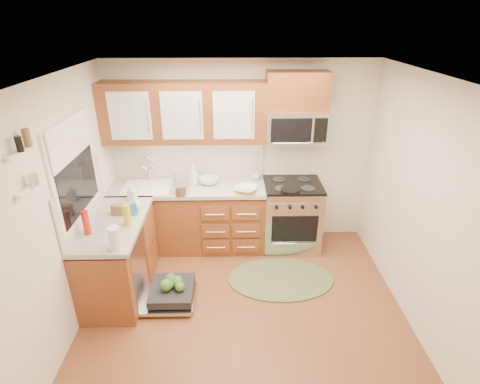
{
  "coord_description": "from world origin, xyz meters",
  "views": [
    {
      "loc": [
        -0.12,
        -3.07,
        2.98
      ],
      "look_at": [
        -0.04,
        0.85,
        1.11
      ],
      "focal_mm": 28.0,
      "sensor_mm": 36.0,
      "label": 1
    }
  ],
  "objects_px": {
    "microwave": "(295,126)",
    "bowl_a": "(246,190)",
    "rug": "(281,279)",
    "stock_pot": "(181,189)",
    "cutting_board": "(245,192)",
    "cup": "(256,176)",
    "upper_cabinets": "(184,112)",
    "range": "(291,215)",
    "sink": "(148,196)",
    "dishwasher": "(169,293)",
    "skillet": "(290,191)",
    "bowl_b": "(209,181)",
    "paper_towel_roll": "(115,239)"
  },
  "relations": [
    {
      "from": "microwave",
      "to": "dishwasher",
      "type": "relative_size",
      "value": 1.09
    },
    {
      "from": "sink",
      "to": "upper_cabinets",
      "type": "bearing_deg",
      "value": 16.45
    },
    {
      "from": "microwave",
      "to": "bowl_a",
      "type": "bearing_deg",
      "value": -154.74
    },
    {
      "from": "paper_towel_roll",
      "to": "microwave",
      "type": "bearing_deg",
      "value": 39.13
    },
    {
      "from": "dishwasher",
      "to": "cutting_board",
      "type": "bearing_deg",
      "value": 45.92
    },
    {
      "from": "range",
      "to": "microwave",
      "type": "distance_m",
      "value": 1.23
    },
    {
      "from": "bowl_b",
      "to": "cup",
      "type": "relative_size",
      "value": 2.19
    },
    {
      "from": "upper_cabinets",
      "to": "cutting_board",
      "type": "height_order",
      "value": "upper_cabinets"
    },
    {
      "from": "rug",
      "to": "stock_pot",
      "type": "xyz_separation_m",
      "value": [
        -1.23,
        0.57,
        0.98
      ]
    },
    {
      "from": "rug",
      "to": "stock_pot",
      "type": "distance_m",
      "value": 1.68
    },
    {
      "from": "range",
      "to": "paper_towel_roll",
      "type": "bearing_deg",
      "value": -143.08
    },
    {
      "from": "microwave",
      "to": "paper_towel_roll",
      "type": "distance_m",
      "value": 2.57
    },
    {
      "from": "upper_cabinets",
      "to": "microwave",
      "type": "bearing_deg",
      "value": -1.02
    },
    {
      "from": "stock_pot",
      "to": "cutting_board",
      "type": "relative_size",
      "value": 0.85
    },
    {
      "from": "paper_towel_roll",
      "to": "skillet",
      "type": "bearing_deg",
      "value": 32.94
    },
    {
      "from": "upper_cabinets",
      "to": "bowl_b",
      "type": "bearing_deg",
      "value": -11.13
    },
    {
      "from": "rug",
      "to": "bowl_a",
      "type": "distance_m",
      "value": 1.2
    },
    {
      "from": "range",
      "to": "bowl_a",
      "type": "relative_size",
      "value": 3.46
    },
    {
      "from": "stock_pot",
      "to": "range",
      "type": "bearing_deg",
      "value": 8.24
    },
    {
      "from": "range",
      "to": "bowl_a",
      "type": "bearing_deg",
      "value": -164.19
    },
    {
      "from": "microwave",
      "to": "paper_towel_roll",
      "type": "relative_size",
      "value": 3.13
    },
    {
      "from": "range",
      "to": "dishwasher",
      "type": "bearing_deg",
      "value": -143.73
    },
    {
      "from": "upper_cabinets",
      "to": "paper_towel_roll",
      "type": "relative_size",
      "value": 8.44
    },
    {
      "from": "rug",
      "to": "cup",
      "type": "distance_m",
      "value": 1.41
    },
    {
      "from": "dishwasher",
      "to": "skillet",
      "type": "bearing_deg",
      "value": 31.04
    },
    {
      "from": "upper_cabinets",
      "to": "sink",
      "type": "height_order",
      "value": "upper_cabinets"
    },
    {
      "from": "microwave",
      "to": "skillet",
      "type": "relative_size",
      "value": 3.2
    },
    {
      "from": "upper_cabinets",
      "to": "cup",
      "type": "height_order",
      "value": "upper_cabinets"
    },
    {
      "from": "skillet",
      "to": "microwave",
      "type": "bearing_deg",
      "value": 78.12
    },
    {
      "from": "upper_cabinets",
      "to": "sink",
      "type": "distance_m",
      "value": 1.21
    },
    {
      "from": "upper_cabinets",
      "to": "range",
      "type": "xyz_separation_m",
      "value": [
        1.41,
        -0.15,
        -1.4
      ]
    },
    {
      "from": "cutting_board",
      "to": "cup",
      "type": "bearing_deg",
      "value": 68.53
    },
    {
      "from": "range",
      "to": "cutting_board",
      "type": "distance_m",
      "value": 0.82
    },
    {
      "from": "sink",
      "to": "stock_pot",
      "type": "relative_size",
      "value": 2.81
    },
    {
      "from": "skillet",
      "to": "bowl_b",
      "type": "bearing_deg",
      "value": 162.0
    },
    {
      "from": "microwave",
      "to": "sink",
      "type": "relative_size",
      "value": 1.23
    },
    {
      "from": "dishwasher",
      "to": "stock_pot",
      "type": "xyz_separation_m",
      "value": [
        0.09,
        0.92,
        0.89
      ]
    },
    {
      "from": "microwave",
      "to": "stock_pot",
      "type": "distance_m",
      "value": 1.65
    },
    {
      "from": "sink",
      "to": "dishwasher",
      "type": "bearing_deg",
      "value": -70.8
    },
    {
      "from": "bowl_a",
      "to": "cup",
      "type": "bearing_deg",
      "value": 68.72
    },
    {
      "from": "upper_cabinets",
      "to": "range",
      "type": "bearing_deg",
      "value": -5.89
    },
    {
      "from": "microwave",
      "to": "sink",
      "type": "distance_m",
      "value": 2.13
    },
    {
      "from": "bowl_a",
      "to": "rug",
      "type": "bearing_deg",
      "value": -55.22
    },
    {
      "from": "range",
      "to": "rug",
      "type": "relative_size",
      "value": 0.73
    },
    {
      "from": "microwave",
      "to": "rug",
      "type": "bearing_deg",
      "value": -103.55
    },
    {
      "from": "dishwasher",
      "to": "skillet",
      "type": "xyz_separation_m",
      "value": [
        1.46,
        0.88,
        0.87
      ]
    },
    {
      "from": "dishwasher",
      "to": "bowl_b",
      "type": "bearing_deg",
      "value": 71.08
    },
    {
      "from": "microwave",
      "to": "dishwasher",
      "type": "height_order",
      "value": "microwave"
    },
    {
      "from": "stock_pot",
      "to": "bowl_b",
      "type": "bearing_deg",
      "value": 42.36
    },
    {
      "from": "range",
      "to": "rug",
      "type": "distance_m",
      "value": 0.94
    }
  ]
}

